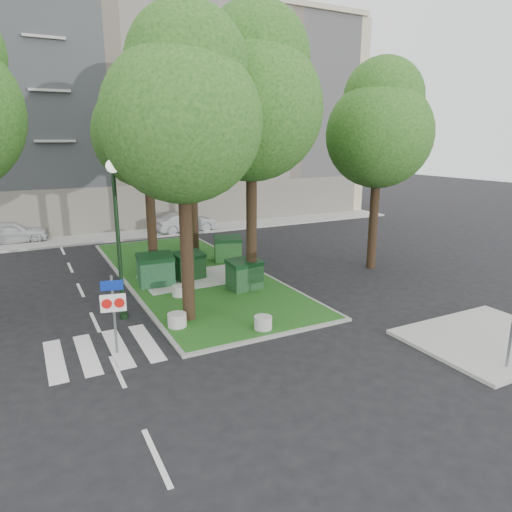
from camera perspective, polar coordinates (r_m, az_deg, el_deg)
ground at (r=15.00m, az=0.44°, el=-10.42°), size 120.00×120.00×0.00m
median_island at (r=22.08m, az=-8.16°, el=-2.17°), size 6.00×16.00×0.12m
median_kerb at (r=22.08m, az=-8.16°, el=-2.20°), size 6.30×16.30×0.10m
sidewalk_corner at (r=16.65m, az=27.13°, el=-9.27°), size 5.00×4.00×0.12m
building_sidewalk at (r=31.81m, az=-15.35°, el=2.55°), size 42.00×3.00×0.12m
zebra_crossing at (r=15.15m, az=-15.22°, el=-10.67°), size 5.00×3.00×0.01m
apartment_building at (r=38.60m, az=-18.67°, el=16.18°), size 41.00×12.00×16.00m
tree_median_near_left at (r=15.45m, az=-9.08°, el=18.02°), size 5.20×5.20×10.53m
tree_median_near_right at (r=18.70m, az=-0.44°, el=19.57°), size 5.60×5.60×11.46m
tree_median_mid at (r=21.80m, az=-13.43°, el=15.81°), size 4.80×4.80×9.99m
tree_median_far at (r=25.68m, az=-8.07°, el=18.76°), size 5.80×5.80×11.93m
tree_street_right at (r=23.06m, az=15.27°, el=15.60°), size 5.00×5.00×10.06m
dumpster_a at (r=20.25m, az=-12.42°, el=-1.72°), size 1.59×1.17×1.41m
dumpster_b at (r=20.96m, az=-8.39°, el=-1.19°), size 1.50×1.16×1.26m
dumpster_c at (r=19.31m, az=-1.44°, el=-2.31°), size 1.51×1.13×1.31m
dumpster_d at (r=23.89m, az=-3.55°, el=0.93°), size 1.65×1.37×1.31m
bollard_left at (r=15.84m, az=-9.84°, el=-7.88°), size 0.64×0.64×0.46m
bollard_right at (r=15.44m, az=0.89°, el=-8.31°), size 0.60×0.60×0.43m
bollard_mid at (r=18.82m, az=-9.55°, el=-4.30°), size 0.59×0.59×0.42m
litter_bin at (r=27.06m, az=-8.63°, el=1.89°), size 0.46×0.46×0.80m
street_lamp at (r=16.41m, az=-17.01°, el=4.15°), size 0.45×0.45×5.65m
traffic_sign_pole at (r=14.14m, az=-17.41°, el=-5.76°), size 0.73×0.20×2.47m
car_white at (r=32.03m, az=-28.42°, el=2.63°), size 4.34×1.79×1.47m
car_silver at (r=32.12m, az=-8.71°, el=4.16°), size 4.26×1.66×1.38m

